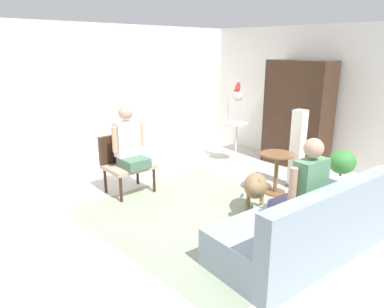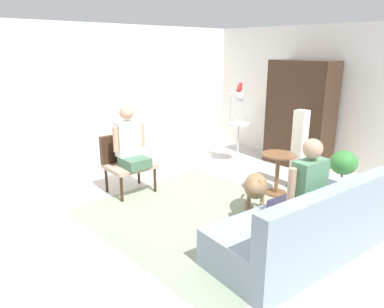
{
  "view_description": "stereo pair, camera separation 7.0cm",
  "coord_description": "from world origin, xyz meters",
  "px_view_note": "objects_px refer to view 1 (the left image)",
  "views": [
    {
      "loc": [
        3.0,
        -3.32,
        2.15
      ],
      "look_at": [
        -0.16,
        -0.32,
        0.84
      ],
      "focal_mm": 33.48,
      "sensor_mm": 36.0,
      "label": 1
    },
    {
      "loc": [
        3.04,
        -3.27,
        2.15
      ],
      "look_at": [
        -0.16,
        -0.32,
        0.84
      ],
      "focal_mm": 33.48,
      "sensor_mm": 36.0,
      "label": 2
    }
  ],
  "objects_px": {
    "armchair": "(125,158)",
    "bird_cage_stand": "(237,125)",
    "round_end_table": "(276,168)",
    "column_lamp": "(297,150)",
    "parrot": "(238,87)",
    "couch": "(307,228)",
    "armoire_cabinet": "(298,114)",
    "person_on_couch": "(305,187)",
    "dog": "(255,186)",
    "potted_plant": "(341,172)",
    "person_on_armchair": "(129,142)"
  },
  "relations": [
    {
      "from": "armchair",
      "to": "round_end_table",
      "type": "bearing_deg",
      "value": 43.19
    },
    {
      "from": "round_end_table",
      "to": "column_lamp",
      "type": "relative_size",
      "value": 0.51
    },
    {
      "from": "round_end_table",
      "to": "couch",
      "type": "bearing_deg",
      "value": -45.09
    },
    {
      "from": "armoire_cabinet",
      "to": "parrot",
      "type": "bearing_deg",
      "value": -139.01
    },
    {
      "from": "potted_plant",
      "to": "person_on_armchair",
      "type": "bearing_deg",
      "value": -137.71
    },
    {
      "from": "couch",
      "to": "dog",
      "type": "relative_size",
      "value": 2.83
    },
    {
      "from": "couch",
      "to": "round_end_table",
      "type": "relative_size",
      "value": 3.39
    },
    {
      "from": "couch",
      "to": "person_on_couch",
      "type": "relative_size",
      "value": 2.44
    },
    {
      "from": "person_on_armchair",
      "to": "bird_cage_stand",
      "type": "height_order",
      "value": "bird_cage_stand"
    },
    {
      "from": "person_on_couch",
      "to": "person_on_armchair",
      "type": "relative_size",
      "value": 0.99
    },
    {
      "from": "person_on_couch",
      "to": "person_on_armchair",
      "type": "bearing_deg",
      "value": -171.5
    },
    {
      "from": "person_on_couch",
      "to": "potted_plant",
      "type": "xyz_separation_m",
      "value": [
        -0.35,
        1.68,
        -0.33
      ]
    },
    {
      "from": "dog",
      "to": "parrot",
      "type": "distance_m",
      "value": 2.5
    },
    {
      "from": "potted_plant",
      "to": "round_end_table",
      "type": "bearing_deg",
      "value": -146.68
    },
    {
      "from": "armchair",
      "to": "person_on_couch",
      "type": "distance_m",
      "value": 2.82
    },
    {
      "from": "parrot",
      "to": "armoire_cabinet",
      "type": "distance_m",
      "value": 1.21
    },
    {
      "from": "couch",
      "to": "column_lamp",
      "type": "height_order",
      "value": "column_lamp"
    },
    {
      "from": "parrot",
      "to": "armoire_cabinet",
      "type": "relative_size",
      "value": 0.09
    },
    {
      "from": "armchair",
      "to": "person_on_armchair",
      "type": "xyz_separation_m",
      "value": [
        0.15,
        -0.01,
        0.28
      ]
    },
    {
      "from": "parrot",
      "to": "person_on_couch",
      "type": "bearing_deg",
      "value": -37.64
    },
    {
      "from": "parrot",
      "to": "column_lamp",
      "type": "relative_size",
      "value": 0.15
    },
    {
      "from": "bird_cage_stand",
      "to": "couch",
      "type": "bearing_deg",
      "value": -36.79
    },
    {
      "from": "couch",
      "to": "armchair",
      "type": "bearing_deg",
      "value": -171.89
    },
    {
      "from": "potted_plant",
      "to": "armoire_cabinet",
      "type": "height_order",
      "value": "armoire_cabinet"
    },
    {
      "from": "parrot",
      "to": "person_on_armchair",
      "type": "bearing_deg",
      "value": -92.62
    },
    {
      "from": "parrot",
      "to": "armoire_cabinet",
      "type": "xyz_separation_m",
      "value": [
        0.84,
        0.73,
        -0.48
      ]
    },
    {
      "from": "person_on_couch",
      "to": "parrot",
      "type": "relative_size",
      "value": 4.86
    },
    {
      "from": "round_end_table",
      "to": "bird_cage_stand",
      "type": "height_order",
      "value": "bird_cage_stand"
    },
    {
      "from": "round_end_table",
      "to": "column_lamp",
      "type": "xyz_separation_m",
      "value": [
        0.07,
        0.44,
        0.21
      ]
    },
    {
      "from": "person_on_couch",
      "to": "parrot",
      "type": "distance_m",
      "value": 3.26
    },
    {
      "from": "person_on_armchair",
      "to": "armchair",
      "type": "bearing_deg",
      "value": 177.2
    },
    {
      "from": "round_end_table",
      "to": "armoire_cabinet",
      "type": "height_order",
      "value": "armoire_cabinet"
    },
    {
      "from": "couch",
      "to": "column_lamp",
      "type": "bearing_deg",
      "value": 124.26
    },
    {
      "from": "potted_plant",
      "to": "person_on_couch",
      "type": "bearing_deg",
      "value": -78.17
    },
    {
      "from": "parrot",
      "to": "armchair",
      "type": "bearing_deg",
      "value": -96.23
    },
    {
      "from": "dog",
      "to": "parrot",
      "type": "relative_size",
      "value": 4.2
    },
    {
      "from": "column_lamp",
      "to": "person_on_couch",
      "type": "bearing_deg",
      "value": -57.42
    },
    {
      "from": "armchair",
      "to": "parrot",
      "type": "bearing_deg",
      "value": 83.77
    },
    {
      "from": "couch",
      "to": "parrot",
      "type": "distance_m",
      "value": 3.42
    },
    {
      "from": "person_on_armchair",
      "to": "armoire_cabinet",
      "type": "distance_m",
      "value": 3.22
    },
    {
      "from": "armchair",
      "to": "bird_cage_stand",
      "type": "relative_size",
      "value": 0.65
    },
    {
      "from": "couch",
      "to": "armoire_cabinet",
      "type": "xyz_separation_m",
      "value": [
        -1.74,
        2.66,
        0.67
      ]
    },
    {
      "from": "potted_plant",
      "to": "armoire_cabinet",
      "type": "xyz_separation_m",
      "value": [
        -1.33,
        1.0,
        0.54
      ]
    },
    {
      "from": "parrot",
      "to": "couch",
      "type": "bearing_deg",
      "value": -36.78
    },
    {
      "from": "couch",
      "to": "person_on_armchair",
      "type": "distance_m",
      "value": 2.77
    },
    {
      "from": "bird_cage_stand",
      "to": "armoire_cabinet",
      "type": "distance_m",
      "value": 1.14
    },
    {
      "from": "armoire_cabinet",
      "to": "bird_cage_stand",
      "type": "bearing_deg",
      "value": -138.97
    },
    {
      "from": "person_on_couch",
      "to": "dog",
      "type": "xyz_separation_m",
      "value": [
        -0.89,
        0.38,
        -0.35
      ]
    },
    {
      "from": "bird_cage_stand",
      "to": "parrot",
      "type": "distance_m",
      "value": 0.7
    },
    {
      "from": "person_on_armchair",
      "to": "bird_cage_stand",
      "type": "relative_size",
      "value": 0.65
    }
  ]
}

